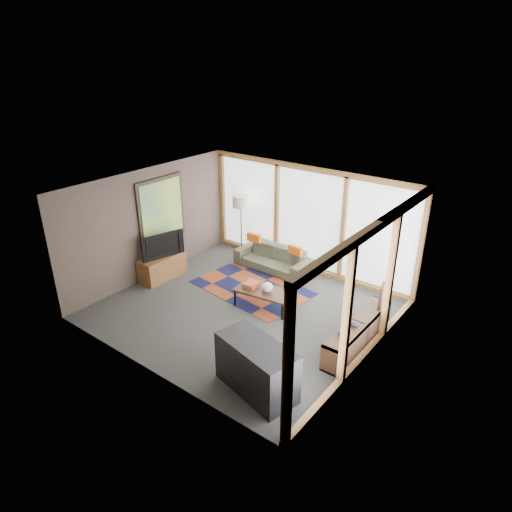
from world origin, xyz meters
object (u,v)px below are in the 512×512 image
Objects in this scene: sofa at (273,258)px; television at (161,244)px; floor_lamp at (241,227)px; tv_console at (162,267)px; coffee_table at (264,299)px; bookshelf at (358,334)px; bar_counter at (257,367)px.

television reaches higher than sofa.
tv_console is (-0.71, -2.09, -0.54)m from floor_lamp.
tv_console is at bearing -132.29° from sofa.
coffee_table is 1.15× the size of television.
television is (0.02, 0.01, 0.59)m from tv_console.
coffee_table is (0.91, -1.60, -0.08)m from sofa.
sofa is 0.93× the size of bookshelf.
bar_counter is at bearing -57.93° from sofa.
bookshelf is at bearing -28.30° from sofa.
television is at bearing -176.27° from bookshelf.
television is at bearing -132.11° from sofa.
sofa is 1.22m from floor_lamp.
sofa is 1.40× the size of bar_counter.
floor_lamp is 0.80× the size of bookshelf.
tv_console is at bearing 170.20° from bar_counter.
floor_lamp is 1.20× the size of bar_counter.
bar_counter is (3.42, -3.82, -0.39)m from floor_lamp.
television is (-2.69, -0.38, 0.67)m from coffee_table.
television is at bearing 169.99° from bar_counter.
coffee_table is 0.87× the size of bar_counter.
coffee_table is at bearing 136.85° from bar_counter.
bar_counter reaches higher than sofa.
sofa reaches higher than coffee_table.
sofa is 2.68m from tv_console.
floor_lamp is at bearing 157.14° from bookshelf.
floor_lamp reaches higher than bookshelf.
coffee_table is at bearing -67.10° from television.
bookshelf is at bearing -22.86° from floor_lamp.
bookshelf is 1.99× the size of television.
tv_console is at bearing -176.17° from bookshelf.
bar_counter reaches higher than bookshelf.
tv_console reaches higher than sofa.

